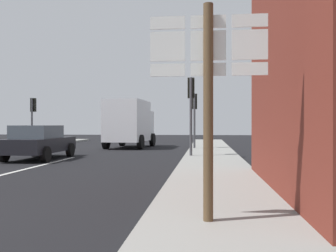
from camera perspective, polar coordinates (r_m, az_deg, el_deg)
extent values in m
plane|color=black|center=(15.45, -17.16, -5.38)|extent=(80.00, 80.00, 0.00)
cube|color=gray|center=(12.24, 7.17, -6.50)|extent=(2.43, 44.00, 0.14)
cube|color=silver|center=(11.89, -24.77, -7.02)|extent=(0.16, 12.00, 0.01)
cube|color=black|center=(16.95, -19.37, -2.79)|extent=(1.77, 4.21, 0.60)
cube|color=#47515B|center=(16.70, -19.73, -0.86)|extent=(1.56, 2.11, 0.55)
cylinder|color=black|center=(18.56, -20.07, -3.46)|extent=(0.22, 0.64, 0.64)
cylinder|color=black|center=(17.87, -14.99, -3.59)|extent=(0.22, 0.64, 0.64)
cylinder|color=black|center=(16.17, -24.21, -4.00)|extent=(0.22, 0.64, 0.64)
cylinder|color=black|center=(15.38, -18.52, -4.21)|extent=(0.22, 0.64, 0.64)
cube|color=silver|center=(23.50, -6.33, 0.80)|extent=(2.45, 3.84, 2.60)
cube|color=silver|center=(25.91, -4.79, 0.08)|extent=(2.17, 1.44, 2.00)
cube|color=#47515B|center=(25.97, -4.77, 1.84)|extent=(1.76, 0.22, 0.70)
cylinder|color=black|center=(26.18, -7.15, -2.11)|extent=(0.34, 0.92, 0.90)
cylinder|color=black|center=(25.63, -2.44, -2.16)|extent=(0.34, 0.92, 0.90)
cylinder|color=black|center=(22.95, -9.63, -2.43)|extent=(0.34, 0.92, 0.90)
cylinder|color=black|center=(22.32, -4.29, -2.50)|extent=(0.34, 0.92, 0.90)
cylinder|color=brown|center=(5.18, 6.29, 1.37)|extent=(0.14, 0.14, 3.20)
cube|color=white|center=(5.45, -0.06, 15.79)|extent=(0.50, 0.03, 0.18)
cube|color=black|center=(5.47, -0.03, 15.73)|extent=(0.43, 0.01, 0.13)
cube|color=white|center=(5.37, -0.06, 12.29)|extent=(0.50, 0.03, 0.42)
cube|color=black|center=(5.39, -0.03, 12.25)|extent=(0.43, 0.01, 0.32)
cube|color=white|center=(5.31, -0.06, 8.71)|extent=(0.50, 0.03, 0.18)
cube|color=black|center=(5.33, -0.03, 8.68)|extent=(0.43, 0.01, 0.13)
cube|color=white|center=(5.43, 6.29, 15.86)|extent=(0.50, 0.03, 0.18)
cube|color=black|center=(5.45, 6.29, 15.81)|extent=(0.43, 0.01, 0.13)
cube|color=white|center=(5.35, 6.29, 12.35)|extent=(0.50, 0.03, 0.42)
cube|color=black|center=(5.36, 6.29, 12.31)|extent=(0.43, 0.01, 0.32)
cube|color=white|center=(5.28, 6.29, 8.75)|extent=(0.50, 0.03, 0.18)
cube|color=black|center=(5.30, 6.28, 8.72)|extent=(0.43, 0.01, 0.13)
cube|color=white|center=(5.46, 12.62, 15.76)|extent=(0.50, 0.03, 0.18)
cube|color=black|center=(5.48, 12.60, 15.70)|extent=(0.43, 0.01, 0.13)
cube|color=white|center=(5.38, 12.62, 12.27)|extent=(0.50, 0.03, 0.42)
cube|color=black|center=(5.40, 12.59, 12.23)|extent=(0.43, 0.01, 0.32)
cube|color=white|center=(5.32, 12.62, 8.69)|extent=(0.50, 0.03, 0.18)
cube|color=black|center=(5.34, 12.59, 8.66)|extent=(0.43, 0.01, 0.13)
cylinder|color=#47474C|center=(21.41, 4.14, 0.63)|extent=(0.12, 0.12, 3.33)
cube|color=black|center=(21.65, 4.16, 3.83)|extent=(0.30, 0.28, 0.90)
sphere|color=red|center=(21.81, 4.17, 4.52)|extent=(0.18, 0.18, 0.18)
sphere|color=#3C2303|center=(21.79, 4.17, 3.79)|extent=(0.18, 0.18, 0.18)
sphere|color=black|center=(21.78, 4.17, 3.05)|extent=(0.18, 0.18, 0.18)
cylinder|color=#47474C|center=(25.70, -20.45, 0.48)|extent=(0.12, 0.12, 3.27)
cube|color=black|center=(25.91, -20.26, 3.10)|extent=(0.30, 0.28, 0.90)
sphere|color=red|center=(26.05, -20.13, 3.67)|extent=(0.18, 0.18, 0.18)
sphere|color=#3C2303|center=(26.04, -20.13, 3.06)|extent=(0.18, 0.18, 0.18)
sphere|color=black|center=(26.02, -20.12, 2.44)|extent=(0.18, 0.18, 0.18)
cylinder|color=#47474C|center=(16.16, 3.59, 1.25)|extent=(0.12, 0.12, 3.59)
cube|color=black|center=(16.44, 3.62, 5.93)|extent=(0.30, 0.28, 0.90)
sphere|color=red|center=(16.61, 3.64, 6.81)|extent=(0.18, 0.18, 0.18)
sphere|color=#3C2303|center=(16.58, 3.64, 5.84)|extent=(0.18, 0.18, 0.18)
sphere|color=black|center=(16.55, 3.64, 4.88)|extent=(0.18, 0.18, 0.18)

